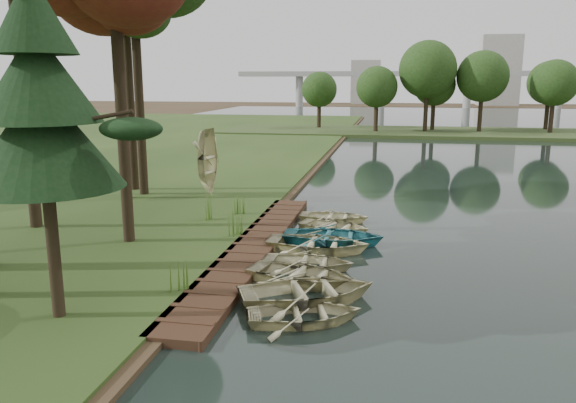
% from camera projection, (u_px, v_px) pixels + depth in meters
% --- Properties ---
extents(ground, '(300.00, 300.00, 0.00)m').
position_uv_depth(ground, '(295.00, 255.00, 20.69)').
color(ground, '#3D2F1D').
extents(boardwalk, '(1.60, 16.00, 0.30)m').
position_uv_depth(boardwalk, '(253.00, 248.00, 20.95)').
color(boardwalk, '#372215').
rests_on(boardwalk, ground).
extents(peninsula, '(50.00, 14.00, 0.45)m').
position_uv_depth(peninsula, '(433.00, 133.00, 67.23)').
color(peninsula, '#33441E').
rests_on(peninsula, ground).
extents(far_trees, '(45.60, 5.60, 8.80)m').
position_uv_depth(far_trees, '(407.00, 80.00, 66.53)').
color(far_trees, black).
rests_on(far_trees, peninsula).
extents(bridge, '(95.90, 4.00, 8.60)m').
position_uv_depth(bridge, '(434.00, 78.00, 132.27)').
color(bridge, '#A5A5A0').
rests_on(bridge, ground).
extents(building_a, '(10.00, 8.00, 18.00)m').
position_uv_depth(building_a, '(499.00, 71.00, 147.88)').
color(building_a, '#A5A5A0').
rests_on(building_a, ground).
extents(building_b, '(8.00, 8.00, 12.00)m').
position_uv_depth(building_b, '(366.00, 82.00, 159.65)').
color(building_b, '#A5A5A0').
rests_on(building_b, ground).
extents(rowboat_0, '(3.57, 3.01, 0.63)m').
position_uv_depth(rowboat_0, '(305.00, 311.00, 14.70)').
color(rowboat_0, beige).
rests_on(rowboat_0, water).
extents(rowboat_1, '(4.80, 4.21, 0.83)m').
position_uv_depth(rowboat_1, '(308.00, 288.00, 16.03)').
color(rowboat_1, beige).
rests_on(rowboat_1, water).
extents(rowboat_2, '(4.04, 3.29, 0.73)m').
position_uv_depth(rowboat_2, '(302.00, 272.00, 17.51)').
color(rowboat_2, beige).
rests_on(rowboat_2, water).
extents(rowboat_3, '(3.16, 2.31, 0.64)m').
position_uv_depth(rowboat_3, '(308.00, 260.00, 18.88)').
color(rowboat_3, beige).
rests_on(rowboat_3, water).
extents(rowboat_4, '(3.92, 2.86, 0.79)m').
position_uv_depth(rowboat_4, '(318.00, 241.00, 20.80)').
color(rowboat_4, beige).
rests_on(rowboat_4, water).
extents(rowboat_5, '(3.92, 2.83, 0.80)m').
position_uv_depth(rowboat_5, '(334.00, 235.00, 21.68)').
color(rowboat_5, teal).
rests_on(rowboat_5, water).
extents(rowboat_6, '(3.52, 2.92, 0.63)m').
position_uv_depth(rowboat_6, '(334.00, 225.00, 23.56)').
color(rowboat_6, beige).
rests_on(rowboat_6, water).
extents(rowboat_7, '(3.13, 2.27, 0.64)m').
position_uv_depth(rowboat_7, '(334.00, 215.00, 25.20)').
color(rowboat_7, beige).
rests_on(rowboat_7, water).
extents(stored_rowboat, '(3.85, 2.98, 0.74)m').
position_uv_depth(stored_rowboat, '(210.00, 188.00, 29.88)').
color(stored_rowboat, beige).
rests_on(stored_rowboat, bank).
extents(pine_tree, '(3.80, 3.80, 8.48)m').
position_uv_depth(pine_tree, '(40.00, 104.00, 13.44)').
color(pine_tree, black).
rests_on(pine_tree, bank).
extents(reeds_0, '(0.60, 0.60, 0.94)m').
position_uv_depth(reeds_0, '(178.00, 274.00, 16.29)').
color(reeds_0, '#3F661E').
rests_on(reeds_0, bank).
extents(reeds_1, '(0.60, 0.60, 0.99)m').
position_uv_depth(reeds_1, '(235.00, 223.00, 22.08)').
color(reeds_1, '#3F661E').
rests_on(reeds_1, bank).
extents(reeds_2, '(0.60, 0.60, 1.04)m').
position_uv_depth(reeds_2, '(210.00, 208.00, 24.54)').
color(reeds_2, '#3F661E').
rests_on(reeds_2, bank).
extents(reeds_3, '(0.60, 0.60, 1.01)m').
position_uv_depth(reeds_3, '(240.00, 203.00, 25.74)').
color(reeds_3, '#3F661E').
rests_on(reeds_3, bank).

